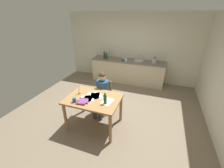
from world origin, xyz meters
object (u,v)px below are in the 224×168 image
(stovetop_kettle, at_px, (154,60))
(wine_glass_near_sink, at_px, (130,57))
(dining_table, at_px, (94,102))
(candlestick, at_px, (79,91))
(bottle_wine_red, at_px, (109,55))
(coffee_mug, at_px, (74,100))
(wine_glass_by_kettle, at_px, (127,56))
(person_seated, at_px, (102,91))
(teacup_on_counter, at_px, (126,60))
(chair_at_table, at_px, (104,95))
(mixing_bowl, at_px, (124,59))
(book_magazine, at_px, (84,101))
(bottle_vinegar, at_px, (106,56))
(wine_bottle_on_table, at_px, (105,99))
(sink_unit, at_px, (139,61))
(bottle_oil, at_px, (104,55))
(book_cookery, at_px, (82,101))

(stovetop_kettle, relative_size, wine_glass_near_sink, 1.43)
(dining_table, xyz_separation_m, candlestick, (-0.40, 0.06, 0.18))
(bottle_wine_red, bearing_deg, coffee_mug, -83.72)
(wine_glass_by_kettle, bearing_deg, person_seated, -92.01)
(stovetop_kettle, bearing_deg, teacup_on_counter, -171.59)
(person_seated, bearing_deg, stovetop_kettle, 63.18)
(chair_at_table, distance_m, person_seated, 0.24)
(candlestick, xyz_separation_m, mixing_bowl, (0.37, 2.66, 0.10))
(candlestick, relative_size, bottle_wine_red, 0.75)
(book_magazine, height_order, bottle_vinegar, bottle_vinegar)
(wine_bottle_on_table, bearing_deg, dining_table, 161.94)
(bottle_wine_red, bearing_deg, teacup_on_counter, -11.22)
(mixing_bowl, bearing_deg, candlestick, -97.91)
(dining_table, xyz_separation_m, sink_unit, (0.53, 2.76, 0.25))
(book_magazine, bearing_deg, sink_unit, 53.57)
(bottle_vinegar, xyz_separation_m, bottle_wine_red, (0.10, 0.06, 0.02))
(candlestick, bearing_deg, stovetop_kettle, 61.14)
(bottle_oil, bearing_deg, wine_glass_near_sink, 8.33)
(bottle_vinegar, bearing_deg, person_seated, -71.49)
(person_seated, distance_m, mixing_bowl, 2.20)
(chair_at_table, height_order, coffee_mug, coffee_mug)
(coffee_mug, xyz_separation_m, bottle_oil, (-0.55, 3.05, 0.17))
(chair_at_table, xyz_separation_m, coffee_mug, (-0.28, -0.97, 0.35))
(person_seated, distance_m, book_magazine, 0.78)
(coffee_mug, relative_size, mixing_bowl, 0.54)
(wine_bottle_on_table, distance_m, bottle_oil, 3.11)
(candlestick, xyz_separation_m, wine_bottle_on_table, (0.73, -0.17, 0.04))
(dining_table, distance_m, wine_glass_near_sink, 2.93)
(chair_at_table, relative_size, book_cookery, 3.62)
(mixing_bowl, xyz_separation_m, wine_glass_by_kettle, (0.08, 0.19, 0.06))
(book_cookery, height_order, mixing_bowl, mixing_bowl)
(person_seated, relative_size, sink_unit, 3.32)
(bottle_oil, bearing_deg, coffee_mug, -79.73)
(bottle_wine_red, bearing_deg, bottle_vinegar, -148.83)
(wine_bottle_on_table, distance_m, mixing_bowl, 2.85)
(sink_unit, height_order, mixing_bowl, sink_unit)
(bottle_vinegar, relative_size, mixing_bowl, 1.20)
(person_seated, height_order, wine_glass_near_sink, person_seated)
(bottle_wine_red, distance_m, teacup_on_counter, 0.74)
(dining_table, bearing_deg, stovetop_kettle, 68.43)
(book_cookery, bearing_deg, bottle_oil, 95.28)
(dining_table, relative_size, wine_bottle_on_table, 4.84)
(book_magazine, height_order, wine_glass_near_sink, wine_glass_near_sink)
(book_cookery, bearing_deg, wine_glass_near_sink, 76.03)
(bottle_vinegar, height_order, stovetop_kettle, bottle_vinegar)
(coffee_mug, height_order, book_magazine, coffee_mug)
(bottle_oil, relative_size, stovetop_kettle, 1.23)
(bottle_wine_red, bearing_deg, wine_bottle_on_table, -71.03)
(book_magazine, height_order, wine_glass_by_kettle, wine_glass_by_kettle)
(wine_glass_near_sink, bearing_deg, book_cookery, -95.83)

